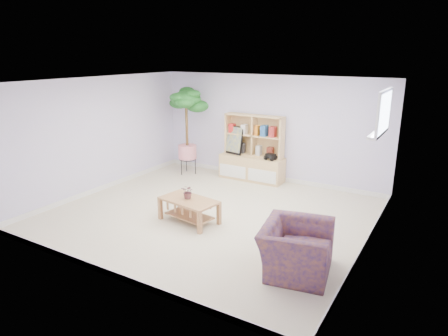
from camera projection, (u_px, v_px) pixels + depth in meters
The scene contains 14 objects.
floor at pixel (210, 214), 7.36m from camera, with size 5.50×5.00×0.01m, color beige.
ceiling at pixel (209, 81), 6.70m from camera, with size 5.50×5.00×0.01m, color silver.
walls at pixel (210, 151), 7.03m from camera, with size 5.51×5.01×2.40m.
baseboard at pixel (210, 211), 7.35m from camera, with size 5.50×5.00×0.10m, color white, non-canonical shape.
window at pixel (384, 113), 5.97m from camera, with size 0.10×0.98×0.68m, color silver, non-canonical shape.
window_sill at pixel (378, 133), 6.09m from camera, with size 0.14×1.00×0.04m, color white.
storage_unit at pixel (252, 148), 9.15m from camera, with size 1.51×0.51×1.51m, color tan, non-canonical shape.
poster at pixel (234, 140), 9.31m from camera, with size 0.48×0.11×0.66m, color yellow, non-canonical shape.
toy_truck at pixel (271, 156), 8.84m from camera, with size 0.30×0.21×0.16m, color black, non-canonical shape.
coffee_table at pixel (189, 210), 6.97m from camera, with size 1.02×0.55×0.42m, color #B3764C, non-canonical shape.
table_plant at pixel (188, 192), 6.92m from camera, with size 0.23×0.20×0.25m, color #1F5329.
floor_tree at pixel (187, 132), 9.53m from camera, with size 0.77×0.77×2.09m, color #17411D, non-canonical shape.
armchair at pixel (296, 245), 5.34m from camera, with size 1.02×0.89×0.76m, color navy.
sill_plant at pixel (382, 121), 6.27m from camera, with size 0.13×0.11×0.24m, color #17411D.
Camera 1 is at (3.70, -5.76, 2.86)m, focal length 32.00 mm.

